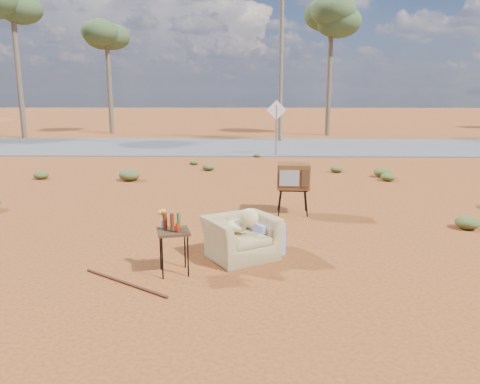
{
  "coord_description": "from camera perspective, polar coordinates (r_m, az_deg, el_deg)",
  "views": [
    {
      "loc": [
        0.45,
        -6.65,
        2.49
      ],
      "look_at": [
        0.28,
        1.25,
        0.8
      ],
      "focal_mm": 35.0,
      "sensor_mm": 36.0,
      "label": 1
    }
  ],
  "objects": [
    {
      "name": "ground",
      "position": [
        7.11,
        -2.53,
        -8.43
      ],
      "size": [
        140.0,
        140.0,
        0.0
      ],
      "primitive_type": "plane",
      "color": "#934C1D",
      "rests_on": "ground"
    },
    {
      "name": "highway",
      "position": [
        21.79,
        -0.01,
        5.58
      ],
      "size": [
        140.0,
        7.0,
        0.04
      ],
      "primitive_type": "cube",
      "color": "#565659",
      "rests_on": "ground"
    },
    {
      "name": "armchair",
      "position": [
        7.18,
        0.65,
        -4.81
      ],
      "size": [
        1.29,
        1.23,
        0.87
      ],
      "rotation": [
        0.0,
        0.0,
        0.54
      ],
      "color": "#927F4F",
      "rests_on": "ground"
    },
    {
      "name": "tv_unit",
      "position": [
        9.68,
        6.51,
        1.85
      ],
      "size": [
        0.68,
        0.56,
        1.06
      ],
      "rotation": [
        0.0,
        0.0,
        -0.04
      ],
      "color": "black",
      "rests_on": "ground"
    },
    {
      "name": "side_table",
      "position": [
        6.55,
        -8.42,
        -4.42
      ],
      "size": [
        0.53,
        0.53,
        0.89
      ],
      "rotation": [
        0.0,
        0.0,
        0.26
      ],
      "color": "#3A2715",
      "rests_on": "ground"
    },
    {
      "name": "rusty_bar",
      "position": [
        6.49,
        -13.84,
        -10.68
      ],
      "size": [
        1.3,
        0.91,
        0.04
      ],
      "primitive_type": "cylinder",
      "rotation": [
        0.0,
        1.57,
        -0.6
      ],
      "color": "#4C2514",
      "rests_on": "ground"
    },
    {
      "name": "road_sign",
      "position": [
        18.7,
        4.46,
        9.02
      ],
      "size": [
        0.78,
        0.06,
        2.19
      ],
      "color": "brown",
      "rests_on": "ground"
    },
    {
      "name": "eucalyptus_left",
      "position": [
        28.85,
        -26.04,
        19.76
      ],
      "size": [
        3.2,
        3.2,
        8.1
      ],
      "color": "brown",
      "rests_on": "ground"
    },
    {
      "name": "eucalyptus_near_left",
      "position": [
        30.01,
        -15.91,
        17.31
      ],
      "size": [
        3.2,
        3.2,
        6.6
      ],
      "color": "brown",
      "rests_on": "ground"
    },
    {
      "name": "eucalyptus_center",
      "position": [
        28.3,
        11.09,
        19.88
      ],
      "size": [
        3.2,
        3.2,
        7.6
      ],
      "color": "brown",
      "rests_on": "ground"
    },
    {
      "name": "utility_pole_center",
      "position": [
        24.25,
        5.04,
        15.96
      ],
      "size": [
        1.4,
        0.2,
        8.0
      ],
      "color": "brown",
      "rests_on": "ground"
    },
    {
      "name": "scrub_patch",
      "position": [
        11.38,
        -5.27,
        0.1
      ],
      "size": [
        17.49,
        8.07,
        0.33
      ],
      "color": "#4B5525",
      "rests_on": "ground"
    }
  ]
}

